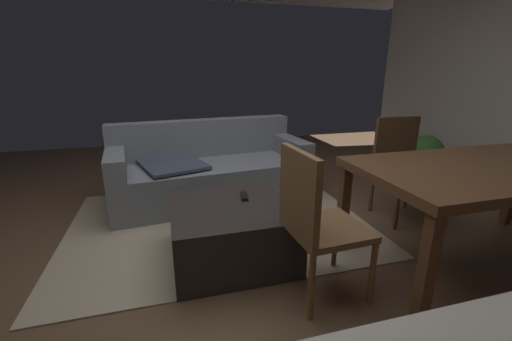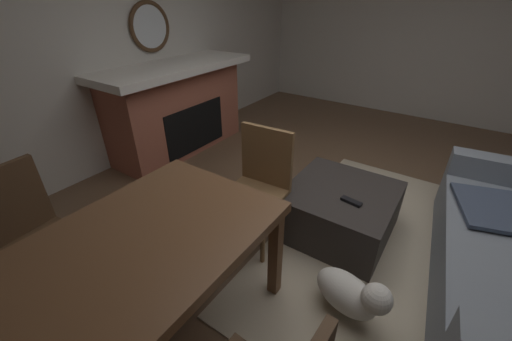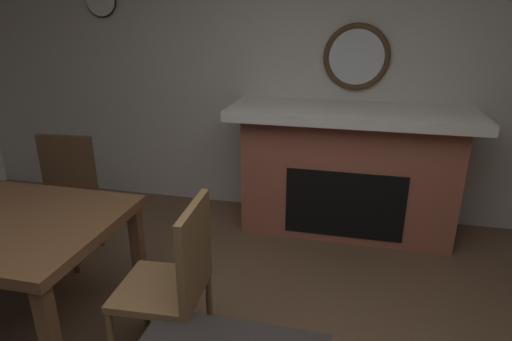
{
  "view_description": "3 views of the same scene",
  "coord_description": "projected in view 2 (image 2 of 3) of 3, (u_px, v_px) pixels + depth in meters",
  "views": [
    {
      "loc": [
        -0.39,
        -2.21,
        1.35
      ],
      "look_at": [
        0.16,
        -0.27,
        0.73
      ],
      "focal_mm": 22.92,
      "sensor_mm": 36.0,
      "label": 1
    },
    {
      "loc": [
        2.13,
        0.52,
        1.8
      ],
      "look_at": [
        0.32,
        -0.72,
        0.54
      ],
      "focal_mm": 21.67,
      "sensor_mm": 36.0,
      "label": 2
    },
    {
      "loc": [
        -0.43,
        1.14,
        1.8
      ],
      "look_at": [
        0.05,
        -0.89,
        1.04
      ],
      "focal_mm": 30.25,
      "sensor_mm": 36.0,
      "label": 3
    }
  ],
  "objects": [
    {
      "name": "small_dog",
      "position": [
        351.0,
        294.0,
        1.9
      ],
      "size": [
        0.34,
        0.5,
        0.34
      ],
      "color": "silver",
      "rests_on": "ground"
    },
    {
      "name": "dining_chair_south",
      "position": [
        27.0,
        230.0,
        1.91
      ],
      "size": [
        0.48,
        0.48,
        0.93
      ],
      "color": "#513823",
      "rests_on": "ground"
    },
    {
      "name": "fireplace",
      "position": [
        178.0,
        108.0,
        3.84
      ],
      "size": [
        1.96,
        0.76,
        1.09
      ],
      "color": "#9E5642",
      "rests_on": "ground"
    },
    {
      "name": "tv_remote",
      "position": [
        351.0,
        201.0,
        2.34
      ],
      "size": [
        0.07,
        0.17,
        0.02
      ],
      "primitive_type": "cube",
      "rotation": [
        0.0,
        0.0,
        -0.15
      ],
      "color": "black",
      "rests_on": "ottoman_coffee_table"
    },
    {
      "name": "ottoman_coffee_table",
      "position": [
        339.0,
        211.0,
        2.6
      ],
      "size": [
        0.85,
        0.83,
        0.42
      ],
      "primitive_type": "cube",
      "color": "#2D2826",
      "rests_on": "ground"
    },
    {
      "name": "dining_table",
      "position": [
        105.0,
        277.0,
        1.42
      ],
      "size": [
        1.81,
        0.96,
        0.74
      ],
      "color": "brown",
      "rests_on": "ground"
    },
    {
      "name": "floor",
      "position": [
        345.0,
        232.0,
        2.68
      ],
      "size": [
        8.39,
        8.39,
        0.0
      ],
      "primitive_type": "plane",
      "color": "brown"
    },
    {
      "name": "dining_chair_west",
      "position": [
        260.0,
        180.0,
        2.42
      ],
      "size": [
        0.46,
        0.46,
        0.93
      ],
      "color": "brown",
      "rests_on": "ground"
    },
    {
      "name": "area_rug",
      "position": [
        407.0,
        258.0,
        2.41
      ],
      "size": [
        2.6,
        2.0,
        0.01
      ],
      "primitive_type": "cube",
      "color": "tan",
      "rests_on": "ground"
    },
    {
      "name": "wall_back_fireplace_side",
      "position": [
        119.0,
        49.0,
        3.39
      ],
      "size": [
        7.4,
        0.12,
        2.53
      ],
      "primitive_type": "cube",
      "color": "beige",
      "rests_on": "ground"
    },
    {
      "name": "wall_left",
      "position": [
        442.0,
        34.0,
        4.55
      ],
      "size": [
        0.12,
        5.92,
        2.53
      ],
      "primitive_type": "cube",
      "color": "beige",
      "rests_on": "ground"
    },
    {
      "name": "round_wall_mirror",
      "position": [
        150.0,
        27.0,
        3.53
      ],
      "size": [
        0.55,
        0.05,
        0.55
      ],
      "color": "#4C331E"
    }
  ]
}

